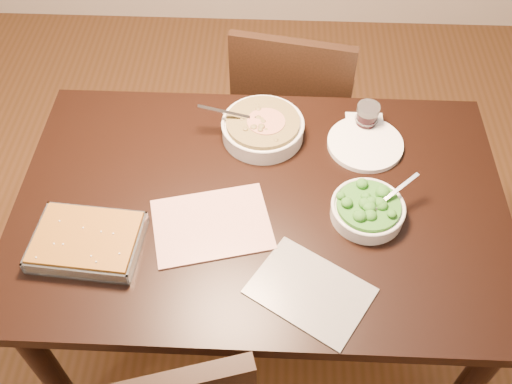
{
  "coord_description": "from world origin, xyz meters",
  "views": [
    {
      "loc": [
        0.03,
        -1.01,
        2.02
      ],
      "look_at": [
        -0.01,
        -0.01,
        0.8
      ],
      "focal_mm": 40.0,
      "sensor_mm": 36.0,
      "label": 1
    }
  ],
  "objects": [
    {
      "name": "ground",
      "position": [
        0.0,
        0.0,
        0.0
      ],
      "size": [
        4.0,
        4.0,
        0.0
      ],
      "primitive_type": "plane",
      "color": "#4D2F16",
      "rests_on": "ground"
    },
    {
      "name": "table",
      "position": [
        0.0,
        0.0,
        0.65
      ],
      "size": [
        1.4,
        0.9,
        0.75
      ],
      "color": "black",
      "rests_on": "ground"
    },
    {
      "name": "magazine_a",
      "position": [
        -0.13,
        -0.09,
        0.75
      ],
      "size": [
        0.36,
        0.3,
        0.01
      ],
      "primitive_type": "cube",
      "rotation": [
        0.0,
        0.0,
        0.25
      ],
      "color": "#A1342E",
      "rests_on": "table"
    },
    {
      "name": "magazine_b",
      "position": [
        0.13,
        -0.29,
        0.75
      ],
      "size": [
        0.35,
        0.32,
        0.01
      ],
      "primitive_type": "cube",
      "rotation": [
        0.0,
        0.0,
        -0.56
      ],
      "color": "#28272F",
      "rests_on": "table"
    },
    {
      "name": "coaster",
      "position": [
        0.32,
        0.32,
        0.75
      ],
      "size": [
        0.12,
        0.12,
        0.0
      ],
      "primitive_type": "cube",
      "color": "white",
      "rests_on": "table"
    },
    {
      "name": "stew_bowl",
      "position": [
        -0.0,
        0.26,
        0.79
      ],
      "size": [
        0.29,
        0.26,
        0.1
      ],
      "color": "silver",
      "rests_on": "table"
    },
    {
      "name": "broccoli_bowl",
      "position": [
        0.3,
        -0.04,
        0.78
      ],
      "size": [
        0.21,
        0.21,
        0.08
      ],
      "color": "silver",
      "rests_on": "table"
    },
    {
      "name": "baking_dish",
      "position": [
        -0.45,
        -0.18,
        0.78
      ],
      "size": [
        0.3,
        0.23,
        0.05
      ],
      "rotation": [
        0.0,
        0.0,
        -0.08
      ],
      "color": "silver",
      "rests_on": "table"
    },
    {
      "name": "wine_tumbler",
      "position": [
        0.32,
        0.32,
        0.8
      ],
      "size": [
        0.07,
        0.07,
        0.08
      ],
      "color": "black",
      "rests_on": "coaster"
    },
    {
      "name": "dinner_plate",
      "position": [
        0.31,
        0.23,
        0.76
      ],
      "size": [
        0.23,
        0.23,
        0.02
      ],
      "primitive_type": "cylinder",
      "color": "white",
      "rests_on": "table"
    },
    {
      "name": "chair_far",
      "position": [
        0.1,
        0.65,
        0.51
      ],
      "size": [
        0.5,
        0.5,
        0.91
      ],
      "rotation": [
        0.0,
        0.0,
        2.96
      ],
      "color": "black",
      "rests_on": "ground"
    }
  ]
}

